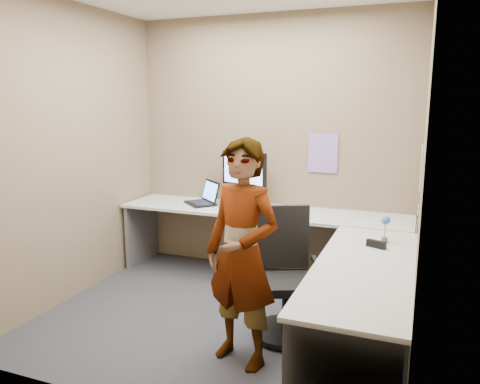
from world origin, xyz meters
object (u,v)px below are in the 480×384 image
at_px(desk, 287,244).
at_px(person, 242,254).
at_px(monitor, 244,172).
at_px(office_chair, 285,284).

distance_m(desk, person, 0.99).
distance_m(desk, monitor, 1.07).
distance_m(monitor, office_chair, 1.54).
bearing_deg(monitor, desk, -30.68).
xyz_separation_m(desk, office_chair, (0.12, -0.46, -0.18)).
relative_size(desk, office_chair, 3.01).
height_order(desk, person, person).
height_order(desk, monitor, monitor).
bearing_deg(monitor, person, -54.54).
relative_size(desk, person, 1.88).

